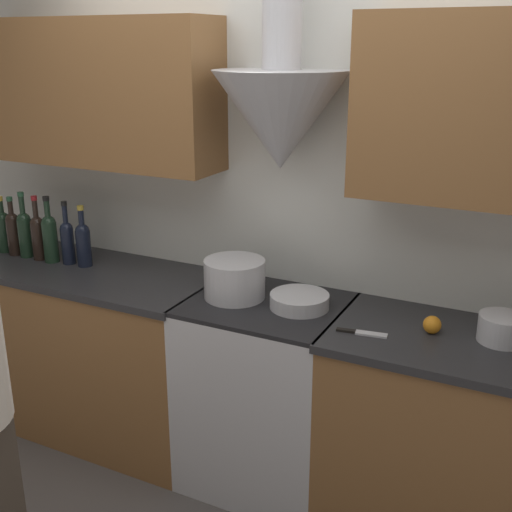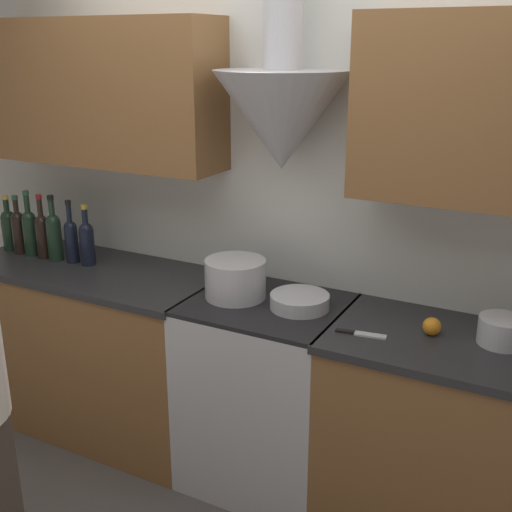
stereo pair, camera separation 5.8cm
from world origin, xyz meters
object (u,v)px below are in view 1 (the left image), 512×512
object	(u,v)px
wine_bottle_3	(38,235)
wine_bottle_6	(83,242)
saucepan	(502,329)
wine_bottle_0	(3,229)
wine_bottle_5	(67,240)
stock_pot	(235,279)
mixing_bowl	(299,301)
wine_bottle_2	(25,232)
wine_bottle_1	(13,231)
stove_range	(266,393)
wine_bottle_4	(50,236)
orange_fruit	(432,325)

from	to	relation	value
wine_bottle_3	wine_bottle_6	bearing A→B (deg)	4.36
wine_bottle_3	saucepan	bearing A→B (deg)	1.25
wine_bottle_0	saucepan	world-z (taller)	wine_bottle_0
wine_bottle_0	wine_bottle_5	distance (m)	0.46
stock_pot	mixing_bowl	xyz separation A→B (m)	(0.31, 0.02, -0.06)
wine_bottle_2	saucepan	size ratio (longest dim) A/B	1.95
wine_bottle_3	mixing_bowl	size ratio (longest dim) A/B	1.33
saucepan	stock_pot	bearing A→B (deg)	-176.94
wine_bottle_3	stock_pot	size ratio (longest dim) A/B	1.25
wine_bottle_5	mixing_bowl	size ratio (longest dim) A/B	1.28
wine_bottle_1	wine_bottle_2	bearing A→B (deg)	1.31
stove_range	mixing_bowl	size ratio (longest dim) A/B	3.56
wine_bottle_6	wine_bottle_1	bearing A→B (deg)	-177.36
wine_bottle_6	stock_pot	size ratio (longest dim) A/B	1.16
wine_bottle_0	wine_bottle_2	distance (m)	0.18
wine_bottle_6	saucepan	world-z (taller)	wine_bottle_6
wine_bottle_1	mixing_bowl	size ratio (longest dim) A/B	1.24
wine_bottle_5	saucepan	world-z (taller)	wine_bottle_5
stove_range	wine_bottle_4	world-z (taller)	wine_bottle_4
wine_bottle_5	orange_fruit	world-z (taller)	wine_bottle_5
stove_range	orange_fruit	distance (m)	0.88
wine_bottle_2	saucepan	xyz separation A→B (m)	(2.43, 0.05, -0.09)
saucepan	wine_bottle_3	bearing A→B (deg)	-178.75
stove_range	wine_bottle_6	world-z (taller)	wine_bottle_6
wine_bottle_1	wine_bottle_3	xyz separation A→B (m)	(0.18, -0.00, 0.00)
wine_bottle_4	stock_pot	xyz separation A→B (m)	(1.11, -0.01, -0.05)
wine_bottle_5	stock_pot	bearing A→B (deg)	-1.49
saucepan	stove_range	bearing A→B (deg)	-176.79
wine_bottle_3	wine_bottle_5	size ratio (longest dim) A/B	1.04
wine_bottle_0	wine_bottle_5	bearing A→B (deg)	-0.06
stove_range	wine_bottle_4	xyz separation A→B (m)	(-1.26, 0.00, 0.60)
wine_bottle_0	wine_bottle_6	bearing A→B (deg)	0.58
stove_range	stock_pot	bearing A→B (deg)	-177.91
mixing_bowl	orange_fruit	world-z (taller)	orange_fruit
wine_bottle_3	wine_bottle_5	distance (m)	0.19
wine_bottle_1	wine_bottle_4	bearing A→B (deg)	-0.70
wine_bottle_3	mixing_bowl	world-z (taller)	wine_bottle_3
wine_bottle_4	orange_fruit	bearing A→B (deg)	0.23
stove_range	wine_bottle_5	world-z (taller)	wine_bottle_5
wine_bottle_0	wine_bottle_5	size ratio (longest dim) A/B	0.93
wine_bottle_2	orange_fruit	size ratio (longest dim) A/B	4.93
wine_bottle_0	orange_fruit	size ratio (longest dim) A/B	4.30
wine_bottle_1	wine_bottle_4	world-z (taller)	wine_bottle_4
wine_bottle_3	wine_bottle_6	xyz separation A→B (m)	(0.29, 0.02, -0.01)
wine_bottle_3	wine_bottle_2	bearing A→B (deg)	178.62
wine_bottle_4	orange_fruit	distance (m)	2.00
wine_bottle_3	orange_fruit	world-z (taller)	wine_bottle_3
wine_bottle_0	mixing_bowl	xyz separation A→B (m)	(1.78, -0.01, -0.10)
stove_range	wine_bottle_1	world-z (taller)	wine_bottle_1
wine_bottle_1	stock_pot	xyz separation A→B (m)	(1.37, -0.01, -0.04)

